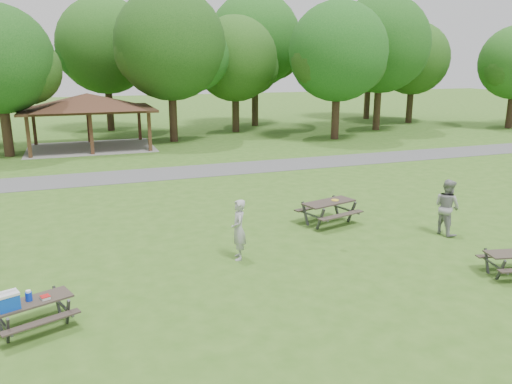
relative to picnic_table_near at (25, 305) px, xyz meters
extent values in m
plane|color=#355F1B|center=(6.25, 1.17, -0.66)|extent=(160.00, 160.00, 0.00)
cube|color=#4D4E50|center=(6.25, 15.17, -0.65)|extent=(120.00, 3.20, 0.02)
cube|color=#382414|center=(-1.45, 22.47, 0.64)|extent=(0.22, 0.22, 2.60)
cube|color=#331E12|center=(-1.45, 27.87, 0.64)|extent=(0.22, 0.22, 2.60)
cube|color=#3D2316|center=(2.25, 22.47, 0.64)|extent=(0.22, 0.22, 2.60)
cube|color=#3D2116|center=(2.25, 27.87, 0.64)|extent=(0.22, 0.22, 2.60)
cube|color=#3D2616|center=(5.95, 22.47, 0.64)|extent=(0.22, 0.22, 2.60)
cube|color=#3E2216|center=(5.95, 27.87, 0.64)|extent=(0.22, 0.22, 2.60)
cube|color=#311F13|center=(2.25, 25.17, 2.02)|extent=(8.60, 6.60, 0.16)
pyramid|color=#382116|center=(2.25, 25.17, 2.60)|extent=(7.01, 7.01, 1.00)
cube|color=gray|center=(2.25, 25.17, -0.64)|extent=(8.40, 6.40, 0.03)
cylinder|color=black|center=(-2.75, 23.67, 1.09)|extent=(0.60, 0.60, 3.50)
sphere|color=#1C4213|center=(-1.26, 23.97, 4.66)|extent=(4.29, 4.29, 4.29)
cylinder|color=black|center=(8.25, 26.17, 1.36)|extent=(0.60, 0.60, 4.02)
sphere|color=#184012|center=(8.25, 26.17, 6.37)|extent=(8.00, 8.00, 8.00)
sphere|color=#154915|center=(10.05, 26.47, 5.57)|extent=(5.20, 5.20, 5.20)
sphere|color=#1A4012|center=(6.65, 25.97, 5.77)|extent=(4.80, 4.80, 4.80)
cylinder|color=black|center=(14.25, 29.67, 1.06)|extent=(0.60, 0.60, 3.43)
sphere|color=#1D4814|center=(14.25, 29.67, 5.40)|extent=(7.00, 7.00, 7.00)
sphere|color=#1B4614|center=(15.83, 29.97, 4.70)|extent=(4.55, 4.55, 4.55)
sphere|color=#1E4E16|center=(12.85, 29.47, 4.87)|extent=(4.20, 4.20, 4.20)
cylinder|color=black|center=(20.25, 23.17, 1.23)|extent=(0.60, 0.60, 3.78)
sphere|color=#154B15|center=(20.25, 23.17, 5.90)|extent=(7.40, 7.40, 7.40)
sphere|color=#194814|center=(21.92, 23.47, 5.16)|extent=(4.81, 4.81, 4.81)
sphere|color=#1B3F12|center=(18.77, 22.97, 5.34)|extent=(4.44, 4.44, 4.44)
cylinder|color=#312216|center=(26.25, 26.67, 1.44)|extent=(0.60, 0.60, 4.20)
sphere|color=#164714|center=(26.25, 26.67, 6.62)|extent=(8.20, 8.20, 8.20)
sphere|color=#164714|center=(28.10, 26.97, 5.80)|extent=(5.33, 5.33, 5.33)
sphere|color=#174814|center=(24.61, 26.47, 6.00)|extent=(4.92, 4.92, 4.92)
cylinder|color=black|center=(32.25, 30.17, 1.13)|extent=(0.60, 0.60, 3.57)
sphere|color=#1C4714|center=(32.25, 30.17, 5.46)|extent=(6.80, 6.80, 6.80)
sphere|color=#1C4212|center=(33.78, 30.47, 4.78)|extent=(4.42, 4.42, 4.42)
sphere|color=#1A4F16|center=(30.89, 29.97, 4.95)|extent=(4.08, 4.08, 4.08)
cylinder|color=black|center=(38.25, 23.67, 1.02)|extent=(0.60, 0.60, 3.36)
sphere|color=#1A4313|center=(36.97, 23.47, 4.62)|extent=(3.84, 3.84, 3.84)
cylinder|color=black|center=(4.25, 34.17, 1.41)|extent=(0.60, 0.60, 4.13)
sphere|color=#1B4B15|center=(4.25, 34.17, 6.47)|extent=(8.00, 8.00, 8.00)
sphere|color=#154714|center=(6.05, 34.47, 5.67)|extent=(5.20, 5.20, 5.20)
sphere|color=#134513|center=(2.65, 33.97, 5.87)|extent=(4.80, 4.80, 4.80)
cylinder|color=#2E2114|center=(17.25, 33.17, 1.62)|extent=(0.60, 0.60, 4.55)
sphere|color=#184E16|center=(17.25, 33.17, 7.04)|extent=(8.40, 8.40, 8.40)
sphere|color=#183F12|center=(19.14, 33.47, 6.20)|extent=(5.46, 5.46, 5.46)
sphere|color=#174814|center=(15.57, 32.97, 6.41)|extent=(5.04, 5.04, 5.04)
cylinder|color=black|center=(30.25, 34.67, 1.48)|extent=(0.60, 0.60, 4.27)
sphere|color=#1D4A15|center=(30.25, 34.67, 6.61)|extent=(8.00, 8.00, 8.00)
sphere|color=#144615|center=(32.05, 34.97, 5.81)|extent=(5.20, 5.20, 5.20)
sphere|color=#1C4A15|center=(28.65, 34.47, 6.01)|extent=(4.80, 4.80, 4.80)
cube|color=#312923|center=(0.14, 0.08, 0.01)|extent=(1.77, 1.19, 0.05)
cube|color=#2E2621|center=(0.33, -0.42, -0.26)|extent=(1.62, 0.80, 0.04)
cube|color=#2C241F|center=(-0.05, 0.59, -0.26)|extent=(1.62, 0.80, 0.04)
cube|color=#39393B|center=(-0.33, -0.46, -0.32)|extent=(0.17, 0.34, 0.72)
cube|color=#3A3A3C|center=(-0.45, -0.14, -0.29)|extent=(0.52, 1.27, 0.05)
cube|color=#3D3E40|center=(0.85, -0.01, -0.32)|extent=(0.17, 0.34, 0.72)
cube|color=#38383A|center=(0.61, 0.63, -0.32)|extent=(0.17, 0.34, 0.72)
cube|color=#47474A|center=(0.73, 0.31, -0.29)|extent=(0.52, 1.27, 0.05)
cube|color=#0C40BE|center=(-0.29, -0.18, 0.20)|extent=(0.50, 0.43, 0.33)
cube|color=silver|center=(-0.29, -0.18, 0.39)|extent=(0.52, 0.46, 0.05)
cylinder|color=silver|center=(-0.29, -0.18, 0.45)|extent=(0.35, 0.15, 0.03)
cylinder|color=#0C30BE|center=(0.08, 0.11, 0.14)|extent=(0.18, 0.18, 0.20)
cylinder|color=white|center=(0.08, 0.11, 0.26)|extent=(0.14, 0.14, 0.05)
cube|color=silver|center=(0.41, 0.07, 0.07)|extent=(0.23, 0.23, 0.06)
cube|color=#B61416|center=(0.41, 0.07, 0.11)|extent=(0.24, 0.24, 0.01)
cube|color=#302722|center=(9.90, 4.60, 0.16)|extent=(2.14, 1.28, 0.06)
cube|color=#322B24|center=(10.07, 3.96, -0.17)|extent=(2.01, 0.79, 0.04)
cube|color=#2E2821|center=(9.73, 5.24, -0.17)|extent=(2.01, 0.79, 0.04)
cube|color=#3C3C3F|center=(9.26, 4.00, -0.25)|extent=(0.17, 0.42, 0.87)
cube|color=#444446|center=(9.05, 4.81, -0.25)|extent=(0.17, 0.42, 0.87)
cube|color=#464649|center=(9.15, 4.40, -0.21)|extent=(0.48, 1.60, 0.06)
cube|color=#3E3E40|center=(10.75, 4.39, -0.25)|extent=(0.17, 0.42, 0.87)
cube|color=#39393B|center=(10.54, 5.20, -0.25)|extent=(0.17, 0.42, 0.87)
cube|color=#47474A|center=(10.65, 4.80, -0.21)|extent=(0.48, 1.60, 0.06)
cube|color=#332C25|center=(12.72, -0.80, -0.27)|extent=(1.62, 0.57, 0.04)
cube|color=#39393C|center=(11.93, -1.51, -0.33)|extent=(0.12, 0.34, 0.70)
cube|color=#39393B|center=(12.07, -0.86, -0.33)|extent=(0.12, 0.34, 0.70)
cube|color=#3F3F42|center=(12.00, -1.18, -0.30)|extent=(0.33, 1.29, 0.04)
cylinder|color=yellow|center=(8.90, 2.35, 0.93)|extent=(0.25, 0.25, 0.02)
imported|color=#A4A4A7|center=(5.72, 2.47, 0.27)|extent=(0.59, 0.76, 1.86)
imported|color=gray|center=(13.19, 2.20, 0.32)|extent=(0.85, 1.03, 1.95)
camera|label=1|loc=(1.39, -11.08, 5.16)|focal=35.00mm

